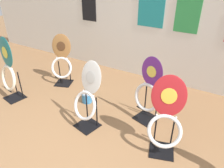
{
  "coord_description": "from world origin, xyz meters",
  "views": [
    {
      "loc": [
        1.3,
        -1.05,
        1.97
      ],
      "look_at": [
        0.06,
        1.08,
        0.55
      ],
      "focal_mm": 35.0,
      "sensor_mm": 36.0,
      "label": 1
    }
  ],
  "objects_px": {
    "toilet_seat_display_purple_note": "(148,93)",
    "paint_can": "(87,97)",
    "toilet_seat_display_teal_sax": "(8,70)",
    "toilet_seat_display_white_plain": "(87,98)",
    "toilet_seat_display_woodgrain": "(62,61)",
    "toilet_seat_display_crimson_swirl": "(166,120)"
  },
  "relations": [
    {
      "from": "toilet_seat_display_teal_sax",
      "to": "toilet_seat_display_purple_note",
      "type": "relative_size",
      "value": 1.09
    },
    {
      "from": "toilet_seat_display_crimson_swirl",
      "to": "toilet_seat_display_purple_note",
      "type": "xyz_separation_m",
      "value": [
        -0.38,
        0.43,
        -0.01
      ]
    },
    {
      "from": "paint_can",
      "to": "toilet_seat_display_teal_sax",
      "type": "bearing_deg",
      "value": -155.19
    },
    {
      "from": "toilet_seat_display_teal_sax",
      "to": "paint_can",
      "type": "bearing_deg",
      "value": 24.81
    },
    {
      "from": "paint_can",
      "to": "toilet_seat_display_purple_note",
      "type": "bearing_deg",
      "value": 4.25
    },
    {
      "from": "toilet_seat_display_white_plain",
      "to": "toilet_seat_display_purple_note",
      "type": "distance_m",
      "value": 0.8
    },
    {
      "from": "toilet_seat_display_woodgrain",
      "to": "toilet_seat_display_white_plain",
      "type": "xyz_separation_m",
      "value": [
        1.07,
        -0.73,
        0.01
      ]
    },
    {
      "from": "toilet_seat_display_crimson_swirl",
      "to": "toilet_seat_display_purple_note",
      "type": "height_order",
      "value": "toilet_seat_display_purple_note"
    },
    {
      "from": "toilet_seat_display_woodgrain",
      "to": "toilet_seat_display_crimson_swirl",
      "type": "height_order",
      "value": "toilet_seat_display_crimson_swirl"
    },
    {
      "from": "toilet_seat_display_purple_note",
      "to": "paint_can",
      "type": "bearing_deg",
      "value": -175.75
    },
    {
      "from": "toilet_seat_display_purple_note",
      "to": "toilet_seat_display_crimson_swirl",
      "type": "bearing_deg",
      "value": -48.45
    },
    {
      "from": "toilet_seat_display_purple_note",
      "to": "paint_can",
      "type": "xyz_separation_m",
      "value": [
        -0.97,
        -0.07,
        -0.33
      ]
    },
    {
      "from": "toilet_seat_display_crimson_swirl",
      "to": "toilet_seat_display_white_plain",
      "type": "xyz_separation_m",
      "value": [
        -1.0,
        -0.08,
        0.0
      ]
    },
    {
      "from": "toilet_seat_display_teal_sax",
      "to": "toilet_seat_display_white_plain",
      "type": "xyz_separation_m",
      "value": [
        1.43,
        0.06,
        -0.06
      ]
    },
    {
      "from": "toilet_seat_display_teal_sax",
      "to": "paint_can",
      "type": "xyz_separation_m",
      "value": [
        1.08,
        0.5,
        -0.41
      ]
    },
    {
      "from": "toilet_seat_display_teal_sax",
      "to": "toilet_seat_display_purple_note",
      "type": "xyz_separation_m",
      "value": [
        2.04,
        0.57,
        -0.07
      ]
    },
    {
      "from": "toilet_seat_display_white_plain",
      "to": "toilet_seat_display_teal_sax",
      "type": "bearing_deg",
      "value": -177.75
    },
    {
      "from": "toilet_seat_display_purple_note",
      "to": "paint_can",
      "type": "distance_m",
      "value": 1.02
    },
    {
      "from": "toilet_seat_display_white_plain",
      "to": "toilet_seat_display_purple_note",
      "type": "relative_size",
      "value": 0.98
    },
    {
      "from": "toilet_seat_display_teal_sax",
      "to": "toilet_seat_display_crimson_swirl",
      "type": "xyz_separation_m",
      "value": [
        2.43,
        0.14,
        -0.06
      ]
    },
    {
      "from": "toilet_seat_display_teal_sax",
      "to": "toilet_seat_display_crimson_swirl",
      "type": "bearing_deg",
      "value": 3.27
    },
    {
      "from": "toilet_seat_display_teal_sax",
      "to": "toilet_seat_display_white_plain",
      "type": "height_order",
      "value": "toilet_seat_display_teal_sax"
    }
  ]
}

